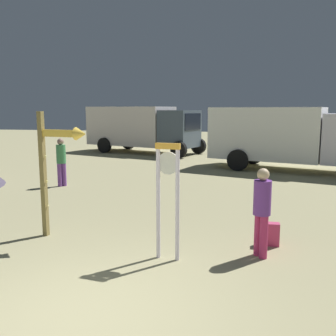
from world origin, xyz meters
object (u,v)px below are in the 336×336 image
(backpack, at_px, (270,234))
(box_truck_near, at_px, (284,135))
(person_distant, at_px, (61,160))
(box_truck_far, at_px, (141,127))
(person_near_clock, at_px, (262,208))
(standing_clock, at_px, (168,189))
(arrow_sign, at_px, (57,157))

(backpack, distance_m, box_truck_near, 9.60)
(person_distant, distance_m, box_truck_far, 10.27)
(box_truck_near, distance_m, box_truck_far, 9.30)
(box_truck_far, bearing_deg, person_near_clock, -68.35)
(backpack, relative_size, box_truck_far, 0.06)
(backpack, bearing_deg, person_distant, 145.10)
(person_distant, xyz_separation_m, box_truck_far, (0.13, 10.25, 0.64))
(box_truck_far, bearing_deg, box_truck_near, -34.94)
(standing_clock, distance_m, backpack, 2.30)
(backpack, distance_m, person_distant, 7.90)
(standing_clock, xyz_separation_m, box_truck_far, (-4.52, 15.76, 0.31))
(backpack, relative_size, person_distant, 0.27)
(standing_clock, xyz_separation_m, arrow_sign, (-2.35, 0.69, 0.41))
(person_near_clock, relative_size, box_truck_near, 0.23)
(arrow_sign, height_order, box_truck_near, box_truck_near)
(person_near_clock, distance_m, box_truck_far, 16.56)
(person_near_clock, xyz_separation_m, box_truck_far, (-6.10, 15.38, 0.66))
(standing_clock, xyz_separation_m, person_near_clock, (1.58, 0.38, -0.35))
(person_near_clock, bearing_deg, person_distant, 140.58)
(person_near_clock, bearing_deg, arrow_sign, 175.47)
(person_near_clock, bearing_deg, box_truck_near, 81.41)
(standing_clock, relative_size, backpack, 4.60)
(arrow_sign, distance_m, box_truck_near, 11.16)
(person_distant, height_order, box_truck_far, box_truck_far)
(standing_clock, height_order, box_truck_far, box_truck_far)
(person_near_clock, height_order, backpack, person_near_clock)
(standing_clock, distance_m, person_distant, 7.22)
(box_truck_near, height_order, box_truck_far, box_truck_far)
(person_distant, bearing_deg, backpack, -34.90)
(person_distant, bearing_deg, person_near_clock, -39.42)
(backpack, bearing_deg, person_near_clock, -109.45)
(backpack, xyz_separation_m, box_truck_near, (1.30, 9.43, 1.28))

